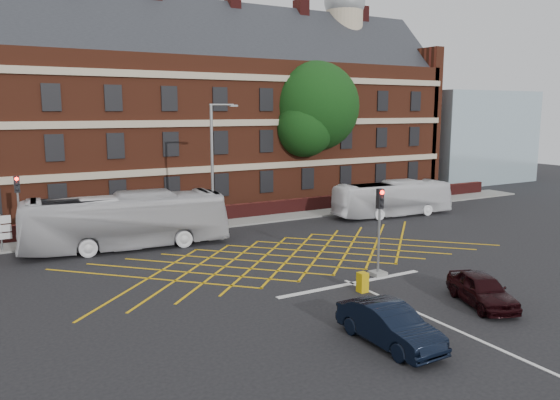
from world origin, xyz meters
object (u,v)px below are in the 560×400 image
deciduous_tree (314,113)px  direction_signs (1,229)px  traffic_light_near (379,240)px  utility_cabinet (362,282)px  street_lamp (214,194)px  car_maroon (482,289)px  bus_right (393,199)px  traffic_light_far (20,219)px  car_navy (389,325)px  bus_left (126,221)px

deciduous_tree → direction_signs: deciduous_tree is taller
traffic_light_near → utility_cabinet: 2.99m
traffic_light_near → direction_signs: 20.93m
utility_cabinet → street_lamp: bearing=97.5°
car_maroon → street_lamp: (-4.92, 16.45, 2.16)m
bus_right → traffic_light_far: 25.64m
car_maroon → deciduous_tree: deciduous_tree is taller
bus_right → car_maroon: size_ratio=2.45×
traffic_light_near → traffic_light_far: 20.44m
car_navy → car_maroon: bearing=9.6°
traffic_light_far → bus_left: bearing=-27.9°
bus_left → car_navy: size_ratio=2.74×
traffic_light_near → car_maroon: bearing=-78.6°
car_maroon → utility_cabinet: 4.96m
direction_signs → bus_left: bearing=-21.0°
bus_right → direction_signs: size_ratio=4.35×
car_navy → traffic_light_near: (4.81, 6.35, 1.06)m
traffic_light_near → traffic_light_far: (-14.61, 14.29, 0.00)m
car_maroon → utility_cabinet: bearing=151.8°
bus_left → utility_cabinet: bearing=-145.8°
utility_cabinet → traffic_light_far: bearing=128.1°
car_maroon → street_lamp: 17.30m
car_maroon → street_lamp: street_lamp is taller
car_maroon → traffic_light_far: traffic_light_far is taller
deciduous_tree → utility_cabinet: bearing=-118.0°
bus_right → direction_signs: 26.61m
utility_cabinet → bus_right: bearing=44.7°
traffic_light_near → direction_signs: (-15.64, 13.91, -0.39)m
car_navy → deciduous_tree: 30.24m
car_navy → street_lamp: (0.96, 17.50, 2.13)m
bus_right → car_navy: bus_right is taller
traffic_light_far → street_lamp: (10.76, -3.14, 1.06)m
utility_cabinet → car_navy: bearing=-118.8°
bus_left → traffic_light_far: 6.08m
traffic_light_far → direction_signs: size_ratio=1.94×
car_navy → traffic_light_far: (-9.80, 20.64, 1.06)m
bus_left → traffic_light_near: size_ratio=2.73×
bus_right → utility_cabinet: (-13.03, -12.88, -0.89)m
street_lamp → utility_cabinet: bearing=-82.5°
deciduous_tree → utility_cabinet: size_ratio=13.63×
deciduous_tree → direction_signs: size_ratio=5.51×
deciduous_tree → traffic_light_far: (-23.69, -5.28, -5.98)m
bus_left → car_maroon: 19.69m
bus_left → traffic_light_near: bearing=-135.4°
bus_left → traffic_light_far: bearing=67.9°
bus_right → traffic_light_far: traffic_light_far is taller
bus_right → traffic_light_near: size_ratio=2.24×
utility_cabinet → direction_signs: bearing=131.0°
direction_signs → utility_cabinet: 20.52m
deciduous_tree → street_lamp: (-12.93, -8.42, -4.92)m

